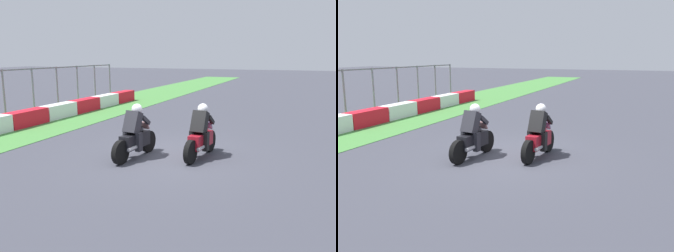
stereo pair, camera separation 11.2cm
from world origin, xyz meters
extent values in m
plane|color=#3D3E48|center=(0.00, 0.00, 0.00)|extent=(120.00, 120.00, 0.00)
cube|color=red|center=(2.00, 6.97, 0.32)|extent=(1.96, 0.60, 0.64)
cube|color=white|center=(4.00, 6.97, 0.32)|extent=(1.96, 0.60, 0.64)
cube|color=red|center=(6.00, 6.97, 0.32)|extent=(1.96, 0.60, 0.64)
cube|color=white|center=(8.00, 6.97, 0.32)|extent=(1.96, 0.60, 0.64)
cube|color=red|center=(10.00, 6.97, 0.32)|extent=(1.96, 0.60, 0.64)
cylinder|color=slate|center=(2.67, 8.76, 1.11)|extent=(0.10, 0.10, 2.22)
cylinder|color=slate|center=(4.44, 8.76, 1.11)|extent=(0.10, 0.10, 2.22)
cylinder|color=slate|center=(6.22, 8.76, 1.11)|extent=(0.10, 0.10, 2.22)
cylinder|color=slate|center=(8.00, 8.76, 1.11)|extent=(0.10, 0.10, 2.22)
cylinder|color=slate|center=(9.77, 8.76, 1.11)|extent=(0.10, 0.10, 2.22)
cylinder|color=slate|center=(11.55, 8.76, 1.11)|extent=(0.10, 0.10, 2.22)
cylinder|color=black|center=(0.96, -0.90, 0.32)|extent=(0.65, 0.21, 0.64)
cylinder|color=black|center=(-0.44, -0.76, 0.32)|extent=(0.65, 0.21, 0.64)
cube|color=maroon|center=(0.26, -0.83, 0.50)|extent=(1.13, 0.43, 0.40)
ellipsoid|color=maroon|center=(0.36, -0.84, 0.80)|extent=(0.51, 0.35, 0.24)
cube|color=red|center=(-0.25, -0.78, 0.52)|extent=(0.08, 0.17, 0.08)
cylinder|color=#A5A5AD|center=(-0.11, -0.95, 0.37)|extent=(0.43, 0.14, 0.10)
cube|color=black|center=(0.16, -0.82, 1.02)|extent=(0.52, 0.45, 0.66)
sphere|color=silver|center=(0.38, -0.84, 1.36)|extent=(0.33, 0.33, 0.30)
cube|color=slate|center=(0.76, -0.88, 0.84)|extent=(0.18, 0.27, 0.23)
cube|color=black|center=(0.16, -0.62, 0.50)|extent=(0.19, 0.16, 0.52)
cube|color=black|center=(0.12, -1.01, 0.50)|extent=(0.19, 0.16, 0.52)
cube|color=black|center=(0.56, -0.68, 1.04)|extent=(0.39, 0.14, 0.31)
cube|color=black|center=(0.52, -1.04, 1.04)|extent=(0.39, 0.14, 0.31)
cylinder|color=black|center=(0.24, 0.78, 0.32)|extent=(0.65, 0.21, 0.64)
cylinder|color=black|center=(-1.15, 0.94, 0.32)|extent=(0.65, 0.21, 0.64)
cube|color=black|center=(-0.45, 0.86, 0.50)|extent=(1.13, 0.44, 0.40)
ellipsoid|color=black|center=(-0.35, 0.85, 0.80)|extent=(0.51, 0.35, 0.24)
cube|color=red|center=(-0.96, 0.92, 0.52)|extent=(0.08, 0.17, 0.08)
cylinder|color=#A5A5AD|center=(-0.82, 0.74, 0.37)|extent=(0.43, 0.15, 0.10)
cube|color=#27272D|center=(-0.55, 0.87, 1.02)|extent=(0.53, 0.45, 0.66)
sphere|color=silver|center=(-0.33, 0.84, 1.36)|extent=(0.33, 0.33, 0.30)
cube|color=#7A5354|center=(0.04, 0.80, 0.84)|extent=(0.18, 0.28, 0.23)
cube|color=#27272D|center=(-0.55, 1.07, 0.50)|extent=(0.19, 0.16, 0.52)
cube|color=#27272D|center=(-0.59, 0.67, 0.50)|extent=(0.19, 0.16, 0.52)
cube|color=#27272D|center=(-0.15, 1.01, 1.04)|extent=(0.39, 0.14, 0.31)
cube|color=#27272D|center=(-0.19, 0.65, 1.04)|extent=(0.39, 0.14, 0.31)
camera|label=1|loc=(-9.14, -3.57, 2.84)|focal=38.44mm
camera|label=2|loc=(-9.10, -3.67, 2.84)|focal=38.44mm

